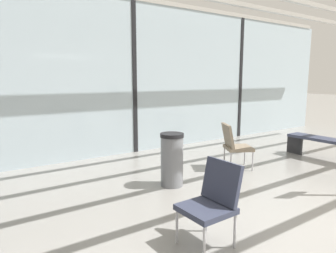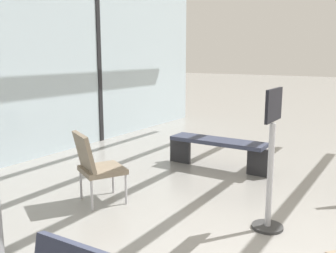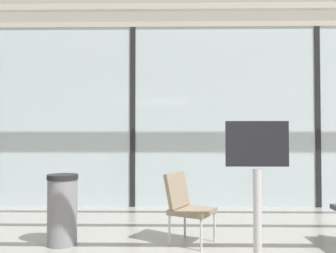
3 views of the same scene
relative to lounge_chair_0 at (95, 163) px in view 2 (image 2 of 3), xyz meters
name	(u,v)px [view 2 (image 2 of 3)]	position (x,y,z in m)	size (l,w,h in m)	color
window_mullion_2	(97,57)	(2.56, 2.28, 1.22)	(0.10, 0.12, 3.43)	black
lounge_chair_0	(95,163)	(0.00, 0.00, 0.00)	(0.69, 0.67, 0.87)	#7F705B
waiting_bench	(218,146)	(2.05, -0.64, -0.13)	(0.41, 1.70, 0.47)	#33384C
info_sign	(271,165)	(0.44, -1.96, 0.18)	(0.44, 0.32, 1.44)	#333333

